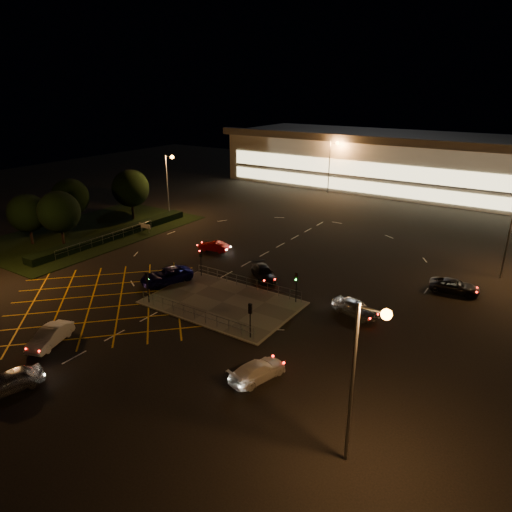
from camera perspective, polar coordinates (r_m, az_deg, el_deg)
The scene contains 25 objects.
ground at distance 47.69m, azimuth -4.67°, elevation -4.40°, with size 180.00×180.00×0.00m, color black.
pedestrian_island at distance 45.14m, azimuth -4.21°, elevation -5.83°, with size 14.00×9.00×0.12m, color #4C4944.
grass_verge at distance 70.75m, azimuth -19.82°, elevation 2.90°, with size 18.00×30.00×0.08m, color black.
hedge at distance 66.81m, azimuth -17.24°, elevation 2.61°, with size 2.00×26.00×1.00m, color black.
supermarket at distance 100.59m, azimuth 17.82°, elevation 11.22°, with size 72.00×26.50×10.50m.
streetlight_se at distance 24.90m, azimuth 13.11°, elevation -13.04°, with size 1.78×0.56×10.03m.
streetlight_nw at distance 73.61m, azimuth -10.84°, elevation 9.67°, with size 1.78×0.56×10.03m.
streetlight_far_left at distance 90.61m, azimuth 9.43°, elevation 11.77°, with size 1.78×0.56×10.03m.
signal_sw at distance 45.24m, azimuth -13.45°, elevation -3.09°, with size 0.28×0.30×3.15m.
signal_se at distance 38.06m, azimuth -0.73°, elevation -7.20°, with size 0.28×0.30×3.15m.
signal_nw at distance 50.55m, azimuth -6.95°, elevation -0.09°, with size 0.28×0.30×3.15m.
signal_ne at distance 44.24m, azimuth 5.08°, elevation -3.13°, with size 0.28×0.30×3.15m.
tree_a at distance 67.09m, azimuth -26.68°, elevation 4.81°, with size 5.04×5.04×6.86m.
tree_b at distance 72.78m, azimuth -22.19°, elevation 6.84°, with size 5.40×5.40×7.35m.
tree_c at distance 74.39m, azimuth -15.40°, elevation 8.14°, with size 5.76×5.76×7.84m.
tree_d at distance 82.87m, azimuth -15.05°, elevation 8.75°, with size 4.68×4.68×6.37m.
tree_e at distance 64.68m, azimuth -23.40°, elevation 5.08°, with size 5.40×5.40×7.35m.
car_near_silver at distance 37.20m, azimuth -28.44°, elevation -13.60°, with size 1.77×4.41×1.50m, color #9D9FA4.
car_queue_white at distance 41.70m, azimuth -24.33°, elevation -9.11°, with size 1.56×4.46×1.47m, color silver.
car_left_blue at distance 50.23m, azimuth -11.14°, elevation -2.43°, with size 2.61×5.65×1.57m, color #0E0D4F.
car_far_dkgrey at distance 50.31m, azimuth 0.96°, elevation -2.10°, with size 1.92×4.72×1.37m, color black.
car_right_silver at distance 43.48m, azimuth 12.26°, elevation -6.32°, with size 1.81×4.51×1.54m, color #9A9CA0.
car_circ_red at distance 58.90m, azimuth -5.30°, elevation 1.23°, with size 1.36×3.90×1.28m, color #A00B0D.
car_east_grey at distance 51.30m, azimuth 23.56°, elevation -3.47°, with size 2.26×4.90×1.36m, color black.
car_approach_white at distance 34.16m, azimuth 0.19°, elevation -14.11°, with size 1.89×4.64×1.35m, color silver.
Camera 1 is at (26.90, -33.83, 20.16)m, focal length 32.00 mm.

